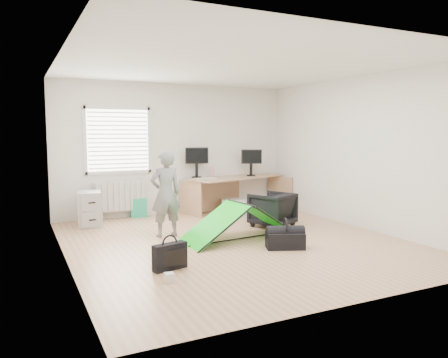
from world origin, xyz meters
name	(u,v)px	position (x,y,z in m)	size (l,w,h in m)	color
ground	(235,242)	(0.00, 0.00, 0.00)	(5.50, 5.50, 0.00)	tan
back_wall	(175,149)	(0.00, 2.75, 1.35)	(5.00, 0.02, 2.70)	silver
window	(118,140)	(-1.20, 2.71, 1.55)	(1.20, 0.06, 1.20)	silver
radiator	(120,196)	(-1.20, 2.67, 0.45)	(1.00, 0.12, 0.60)	silver
desk	(238,194)	(1.27, 2.35, 0.38)	(2.22, 0.70, 0.76)	#A6805D
filing_cabinet	(90,209)	(-1.86, 2.20, 0.32)	(0.41, 0.54, 0.63)	#A2A4A7
monitor_left	(197,167)	(0.41, 2.57, 0.99)	(0.49, 0.11, 0.47)	black
monitor_right	(251,166)	(1.61, 2.36, 0.97)	(0.44, 0.10, 0.42)	black
keyboard	(206,178)	(0.47, 2.23, 0.77)	(0.43, 0.15, 0.02)	beige
thermos	(212,171)	(0.74, 2.52, 0.88)	(0.07, 0.07, 0.24)	#D5778A
office_chair	(272,210)	(1.11, 0.69, 0.31)	(0.67, 0.69, 0.63)	black
person	(166,194)	(-0.86, 0.81, 0.71)	(0.52, 0.34, 1.42)	slate
kite	(241,221)	(0.16, 0.09, 0.29)	(1.89, 0.83, 0.59)	#14D41D
storage_crate	(233,206)	(1.12, 2.26, 0.14)	(0.51, 0.36, 0.29)	silver
tote_bag	(139,208)	(-0.84, 2.63, 0.19)	(0.32, 0.14, 0.38)	#23AD7C
laptop_bag	(170,257)	(-1.38, -0.89, 0.17)	(0.44, 0.13, 0.33)	black
white_box	(169,278)	(-1.53, -1.32, 0.05)	(0.10, 0.10, 0.10)	silver
duffel_bag	(285,240)	(0.48, -0.68, 0.12)	(0.55, 0.28, 0.24)	black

